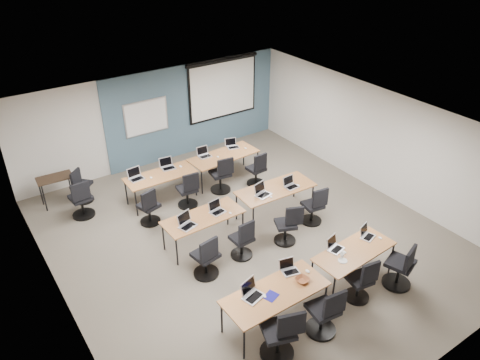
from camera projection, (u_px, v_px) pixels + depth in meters
floor at (247, 237)px, 10.59m from camera, size 8.00×9.00×0.02m
ceiling at (248, 127)px, 9.22m from camera, size 8.00×9.00×0.02m
wall_back at (155, 117)px, 13.10m from camera, size 8.00×0.04×2.70m
wall_front at (429, 319)px, 6.70m from camera, size 8.00×0.04×2.70m
wall_left at (56, 254)px, 7.95m from camera, size 0.04×9.00×2.70m
wall_right at (377, 140)px, 11.85m from camera, size 0.04×9.00×2.70m
blue_accent_panel at (195, 108)px, 13.69m from camera, size 5.50×0.04×2.70m
whiteboard at (146, 117)px, 12.85m from camera, size 1.28×0.03×0.98m
projector_screen at (223, 85)px, 13.84m from camera, size 2.40×0.10×1.82m
training_table_front_left at (275, 294)px, 8.07m from camera, size 1.91×0.79×0.73m
training_table_front_right at (354, 253)px, 9.04m from camera, size 1.72×0.72×0.73m
training_table_mid_left at (203, 218)px, 10.03m from camera, size 1.77×0.74×0.73m
training_table_mid_right at (276, 190)px, 11.03m from camera, size 1.90×0.79×0.73m
training_table_back_left at (161, 177)px, 11.58m from camera, size 1.75×0.73×0.73m
training_table_back_right at (224, 156)px, 12.50m from camera, size 1.90×0.79×0.73m
laptop_0 at (252, 293)px, 7.94m from camera, size 0.36×0.30×0.27m
mouse_0 at (264, 296)px, 7.95m from camera, size 0.07×0.10×0.03m
task_chair_0 at (281, 337)px, 7.58m from camera, size 0.60×0.58×1.05m
laptop_1 at (289, 269)px, 8.48m from camera, size 0.30×0.26×0.23m
mouse_1 at (308, 271)px, 8.48m from camera, size 0.09×0.12×0.04m
task_chair_1 at (325, 315)px, 8.00m from camera, size 0.54×0.54×1.02m
laptop_2 at (334, 246)px, 9.04m from camera, size 0.31×0.26×0.24m
mouse_2 at (344, 252)px, 8.95m from camera, size 0.08×0.11×0.04m
task_chair_2 at (361, 283)px, 8.71m from camera, size 0.47×0.47×0.96m
laptop_3 at (367, 234)px, 9.37m from camera, size 0.30×0.26×0.23m
mouse_3 at (380, 238)px, 9.34m from camera, size 0.08×0.10×0.03m
task_chair_3 at (401, 269)px, 9.00m from camera, size 0.58×0.56×1.03m
laptop_4 at (186, 223)px, 9.69m from camera, size 0.36×0.30×0.27m
mouse_4 at (193, 227)px, 9.66m from camera, size 0.06×0.09×0.03m
task_chair_4 at (207, 260)px, 9.26m from camera, size 0.52×0.52×1.00m
laptop_5 at (217, 209)px, 10.13m from camera, size 0.32×0.27×0.25m
mouse_5 at (230, 213)px, 10.10m from camera, size 0.08×0.10×0.03m
task_chair_5 at (243, 242)px, 9.78m from camera, size 0.47×0.47×0.96m
laptop_6 at (262, 192)px, 10.73m from camera, size 0.35×0.30×0.27m
mouse_6 at (271, 197)px, 10.66m from camera, size 0.07×0.10×0.03m
task_chair_6 at (288, 227)px, 10.22m from camera, size 0.52×0.49×0.97m
laptop_7 at (290, 184)px, 11.04m from camera, size 0.32×0.27×0.24m
mouse_7 at (298, 185)px, 11.10m from camera, size 0.09×0.11×0.04m
task_chair_7 at (314, 208)px, 10.86m from camera, size 0.49×0.49×0.97m
laptop_8 at (136, 176)px, 11.37m from camera, size 0.35×0.30×0.26m
mouse_8 at (151, 178)px, 11.41m from camera, size 0.06×0.10×0.03m
task_chair_8 at (149, 209)px, 10.83m from camera, size 0.49×0.48×0.97m
laptop_9 at (167, 166)px, 11.83m from camera, size 0.34×0.29×0.26m
mouse_9 at (181, 166)px, 11.90m from camera, size 0.07×0.11×0.04m
task_chair_9 at (188, 192)px, 11.46m from camera, size 0.50×0.50×0.98m
laptop_10 at (204, 154)px, 12.39m from camera, size 0.33×0.28×0.25m
mouse_10 at (218, 157)px, 12.37m from camera, size 0.08×0.10×0.03m
task_chair_10 at (222, 177)px, 12.07m from camera, size 0.54×0.54×1.01m
laptop_11 at (232, 145)px, 12.85m from camera, size 0.32×0.27×0.24m
mouse_11 at (245, 148)px, 12.80m from camera, size 0.06×0.09×0.03m
task_chair_11 at (257, 172)px, 12.37m from camera, size 0.48×0.48×0.97m
blue_mousepad at (271, 296)px, 7.96m from camera, size 0.30×0.27×0.01m
snack_bowl at (302, 280)px, 8.26m from camera, size 0.29×0.29×0.06m
snack_plate at (343, 261)px, 8.75m from camera, size 0.19×0.19×0.01m
coffee_cup at (342, 255)px, 8.82m from camera, size 0.09×0.09×0.07m
utility_table at (55, 181)px, 11.46m from camera, size 0.84×0.47×0.75m
spare_chair_a at (81, 188)px, 11.65m from camera, size 0.57×0.48×0.96m
spare_chair_b at (82, 202)px, 11.07m from camera, size 0.53×0.53×1.01m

